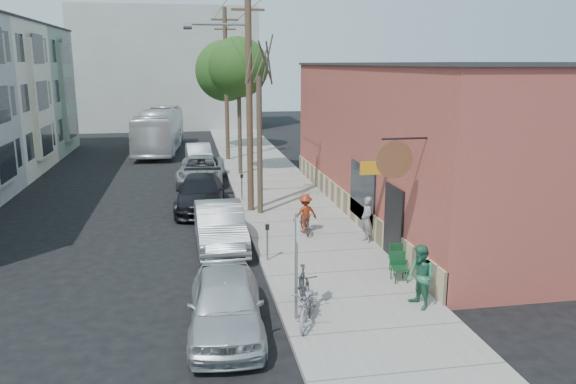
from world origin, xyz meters
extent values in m
plane|color=black|center=(0.00, 0.00, 0.00)|extent=(120.00, 120.00, 0.00)
cube|color=gray|center=(4.25, 11.00, 0.07)|extent=(4.50, 58.00, 0.15)
cube|color=#9B4339|center=(9.00, 5.00, 3.25)|extent=(5.00, 20.00, 6.50)
cube|color=#2B2B2D|center=(9.00, 5.00, 6.55)|extent=(5.20, 20.20, 0.12)
cube|color=#D0B382|center=(6.48, 5.00, 0.55)|extent=(0.10, 20.00, 1.10)
cube|color=black|center=(6.47, -1.00, 1.30)|extent=(0.10, 1.60, 2.60)
cube|color=black|center=(6.47, 2.50, 1.60)|extent=(0.08, 3.00, 2.20)
cylinder|color=brown|center=(5.55, -3.20, 3.90)|extent=(1.10, 0.06, 1.10)
cube|color=gold|center=(6.00, -0.20, 3.10)|extent=(1.00, 0.08, 0.45)
cube|color=beige|center=(-9.25, 18.00, 4.50)|extent=(1.10, 3.20, 7.00)
cube|color=gray|center=(-12.00, 26.00, 4.50)|extent=(6.00, 8.00, 9.00)
cube|color=gray|center=(-9.25, 26.00, 4.50)|extent=(1.10, 3.20, 7.00)
cube|color=#A9A8A4|center=(-2.00, 42.00, 6.00)|extent=(18.00, 8.00, 12.00)
cube|color=slate|center=(2.35, -5.05, 1.55)|extent=(0.07, 0.07, 2.80)
cube|color=silver|center=(2.35, -5.05, 2.55)|extent=(0.02, 0.45, 0.60)
cylinder|color=slate|center=(2.25, -0.54, 0.70)|extent=(0.06, 0.06, 1.10)
cylinder|color=black|center=(2.25, -0.54, 1.30)|extent=(0.14, 0.14, 0.18)
cylinder|color=slate|center=(2.25, 8.18, 0.70)|extent=(0.06, 0.06, 1.10)
cylinder|color=black|center=(2.25, 8.18, 1.30)|extent=(0.14, 0.14, 0.18)
cylinder|color=#503A28|center=(2.45, 6.13, 5.15)|extent=(0.28, 0.28, 10.00)
cube|color=#503A28|center=(2.45, 6.13, 8.75)|extent=(1.40, 0.10, 0.10)
cylinder|color=slate|center=(-0.05, 6.13, 8.05)|extent=(0.35, 0.24, 0.24)
cylinder|color=#503A28|center=(2.45, 20.09, 5.15)|extent=(0.28, 0.28, 10.00)
cube|color=#503A28|center=(2.45, 20.09, 9.35)|extent=(1.80, 0.12, 0.12)
cube|color=#503A28|center=(2.45, 20.09, 8.75)|extent=(1.40, 0.10, 0.10)
cylinder|color=#44392C|center=(2.80, 5.55, 3.11)|extent=(0.24, 0.24, 5.91)
cylinder|color=#44392C|center=(2.80, 14.76, 3.07)|extent=(0.24, 0.24, 5.84)
sphere|color=#28511C|center=(2.80, 14.76, 6.36)|extent=(3.46, 3.46, 3.46)
cylinder|color=#44392C|center=(2.80, 25.37, 2.91)|extent=(0.24, 0.24, 5.52)
sphere|color=#28511C|center=(2.80, 25.37, 6.02)|extent=(4.59, 4.59, 4.59)
imported|color=gray|center=(6.11, 0.78, 1.00)|extent=(0.48, 0.66, 1.70)
imported|color=#2A6A49|center=(5.75, -4.95, 1.02)|extent=(0.83, 0.97, 1.73)
imported|color=maroon|center=(4.14, 2.32, 0.91)|extent=(1.08, 0.77, 1.52)
imported|color=black|center=(4.14, 2.32, 0.58)|extent=(0.58, 1.63, 0.85)
imported|color=black|center=(2.70, -4.43, 0.70)|extent=(0.59, 1.85, 1.10)
imported|color=gray|center=(2.59, -5.34, 0.63)|extent=(1.26, 1.94, 0.96)
imported|color=silver|center=(0.54, -5.19, 0.77)|extent=(2.05, 4.60, 1.54)
imported|color=#A3A8AB|center=(0.80, 1.58, 0.80)|extent=(1.82, 4.89, 1.60)
imported|color=black|center=(0.26, 7.14, 0.77)|extent=(2.53, 5.44, 1.54)
imported|color=#9FA0A6|center=(0.44, 13.14, 0.75)|extent=(2.96, 5.58, 1.49)
imported|color=silver|center=(0.44, 18.52, 0.72)|extent=(1.79, 4.48, 1.45)
imported|color=white|center=(-2.32, 25.47, 1.60)|extent=(3.48, 11.67, 3.21)
camera|label=1|loc=(-0.22, -18.17, 6.58)|focal=35.00mm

